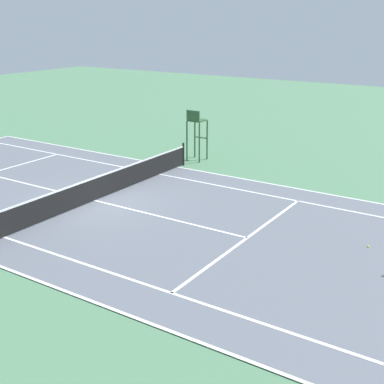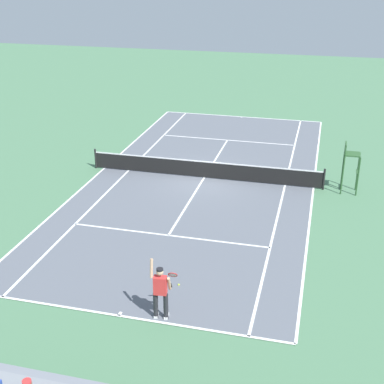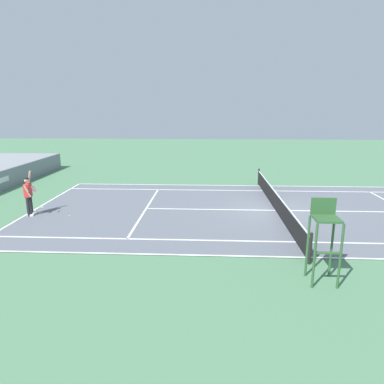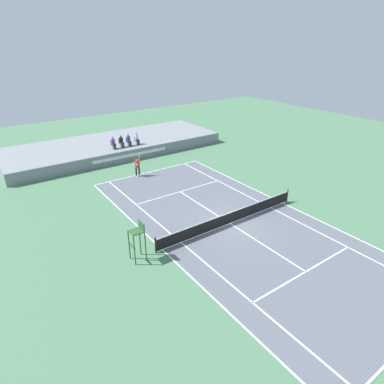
% 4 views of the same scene
% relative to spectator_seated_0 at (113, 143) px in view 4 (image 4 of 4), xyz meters
% --- Properties ---
extents(ground_plane, '(80.00, 80.00, 0.00)m').
position_rel_spectator_seated_0_xyz_m(ground_plane, '(1.22, -17.33, -1.81)').
color(ground_plane, '#4C7A56').
extents(court, '(11.08, 23.88, 0.03)m').
position_rel_spectator_seated_0_xyz_m(court, '(1.22, -17.33, -1.80)').
color(court, slate).
rests_on(court, ground).
extents(net, '(11.98, 0.10, 1.07)m').
position_rel_spectator_seated_0_xyz_m(net, '(1.22, -17.33, -1.29)').
color(net, black).
rests_on(net, ground).
extents(barrier_wall, '(23.80, 0.25, 1.20)m').
position_rel_spectator_seated_0_xyz_m(barrier_wall, '(1.22, -1.36, -1.21)').
color(barrier_wall, gray).
rests_on(barrier_wall, ground).
extents(bleacher_platform, '(23.80, 8.43, 1.20)m').
position_rel_spectator_seated_0_xyz_m(bleacher_platform, '(1.22, 2.97, -1.21)').
color(bleacher_platform, gray).
rests_on(bleacher_platform, ground).
extents(spectator_seated_0, '(0.44, 0.60, 1.27)m').
position_rel_spectator_seated_0_xyz_m(spectator_seated_0, '(0.00, 0.00, 0.00)').
color(spectator_seated_0, '#474C56').
rests_on(spectator_seated_0, bleacher_platform).
extents(spectator_seated_1, '(0.44, 0.60, 1.27)m').
position_rel_spectator_seated_0_xyz_m(spectator_seated_1, '(0.91, 0.00, 0.00)').
color(spectator_seated_1, '#474C56').
rests_on(spectator_seated_1, bleacher_platform).
extents(spectator_seated_2, '(0.44, 0.60, 1.27)m').
position_rel_spectator_seated_0_xyz_m(spectator_seated_2, '(1.76, 0.00, 0.00)').
color(spectator_seated_2, '#474C56').
rests_on(spectator_seated_2, bleacher_platform).
extents(spectator_seated_3, '(0.44, 0.60, 1.27)m').
position_rel_spectator_seated_0_xyz_m(spectator_seated_3, '(2.73, 0.00, 0.00)').
color(spectator_seated_3, '#474C56').
rests_on(spectator_seated_3, bleacher_platform).
extents(tennis_player, '(0.75, 0.68, 2.08)m').
position_rel_spectator_seated_0_xyz_m(tennis_player, '(-0.11, -5.69, -0.82)').
color(tennis_player, '#232328').
rests_on(tennis_player, ground).
extents(tennis_ball, '(0.07, 0.07, 0.07)m').
position_rel_spectator_seated_0_xyz_m(tennis_ball, '(-0.15, -7.57, -1.78)').
color(tennis_ball, '#D1E533').
rests_on(tennis_ball, ground).
extents(umpire_chair, '(0.77, 0.77, 2.44)m').
position_rel_spectator_seated_0_xyz_m(umpire_chair, '(-5.83, -17.33, -0.25)').
color(umpire_chair, '#2D562D').
rests_on(umpire_chair, ground).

